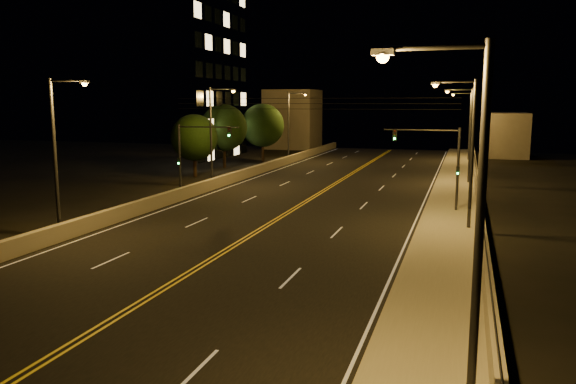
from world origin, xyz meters
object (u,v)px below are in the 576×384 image
(streetlight_6, at_px, (291,122))
(tree_0, at_px, (194,138))
(streetlight_5, at_px, (214,130))
(traffic_signal_left, at_px, (191,152))
(streetlight_1, at_px, (467,145))
(tree_1, at_px, (224,128))
(streetlight_4, at_px, (59,146))
(streetlight_3, at_px, (468,122))
(tree_2, at_px, (263,125))
(streetlight_2, at_px, (468,129))
(streetlight_0, at_px, (467,213))
(traffic_signal_right, at_px, (442,159))
(building_tower, at_px, (130,61))

(streetlight_6, distance_m, tree_0, 18.05)
(streetlight_5, relative_size, traffic_signal_left, 1.50)
(streetlight_1, relative_size, tree_1, 1.20)
(streetlight_5, bearing_deg, streetlight_4, -90.00)
(streetlight_1, xyz_separation_m, tree_1, (-26.77, 26.07, -0.48))
(streetlight_3, height_order, tree_2, streetlight_3)
(streetlight_5, bearing_deg, streetlight_2, 19.86)
(streetlight_5, xyz_separation_m, traffic_signal_left, (1.14, -6.57, -1.37))
(streetlight_2, xyz_separation_m, tree_0, (-26.17, -2.26, -1.10))
(tree_2, bearing_deg, tree_0, -95.59)
(streetlight_2, xyz_separation_m, tree_1, (-26.77, 6.37, -0.48))
(streetlight_4, bearing_deg, streetlight_0, -31.11)
(traffic_signal_right, height_order, tree_1, tree_1)
(streetlight_4, relative_size, tree_2, 1.19)
(traffic_signal_right, bearing_deg, streetlight_2, 83.85)
(streetlight_1, height_order, traffic_signal_left, streetlight_1)
(tree_2, bearing_deg, traffic_signal_left, -81.12)
(streetlight_5, bearing_deg, traffic_signal_right, -18.27)
(tree_2, bearing_deg, building_tower, -152.54)
(building_tower, bearing_deg, streetlight_6, 27.38)
(building_tower, bearing_deg, streetlight_1, -33.80)
(streetlight_3, bearing_deg, streetlight_5, -126.10)
(tree_0, height_order, tree_2, tree_2)
(streetlight_3, xyz_separation_m, streetlight_5, (-21.42, -29.38, 0.00))
(streetlight_2, xyz_separation_m, streetlight_4, (-21.42, -27.71, 0.00))
(streetlight_3, xyz_separation_m, traffic_signal_right, (-1.54, -35.95, -1.37))
(streetlight_3, relative_size, streetlight_5, 1.00)
(streetlight_5, distance_m, streetlight_6, 22.85)
(streetlight_3, relative_size, building_tower, 0.34)
(tree_0, bearing_deg, streetlight_6, 74.74)
(streetlight_6, relative_size, tree_1, 1.20)
(streetlight_1, bearing_deg, streetlight_6, 121.61)
(streetlight_2, xyz_separation_m, building_tower, (-38.66, 6.19, 7.27))
(tree_1, bearing_deg, streetlight_0, -60.34)
(building_tower, xyz_separation_m, tree_0, (12.50, -8.45, -8.37))
(streetlight_2, height_order, streetlight_6, same)
(streetlight_0, distance_m, tree_0, 46.46)
(streetlight_1, relative_size, building_tower, 0.34)
(streetlight_6, distance_m, tree_1, 10.26)
(traffic_signal_left, distance_m, tree_0, 13.40)
(traffic_signal_left, bearing_deg, streetlight_3, 60.57)
(streetlight_1, bearing_deg, tree_0, 146.33)
(streetlight_4, relative_size, streetlight_6, 1.00)
(streetlight_0, bearing_deg, tree_0, 124.29)
(streetlight_6, distance_m, traffic_signal_right, 35.53)
(streetlight_4, height_order, streetlight_6, same)
(streetlight_4, xyz_separation_m, tree_0, (-4.74, 25.44, -1.10))
(streetlight_5, height_order, traffic_signal_left, streetlight_5)
(streetlight_6, relative_size, traffic_signal_right, 1.50)
(streetlight_2, distance_m, tree_0, 26.29)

